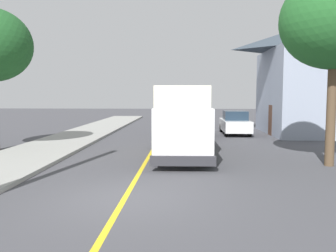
{
  "coord_description": "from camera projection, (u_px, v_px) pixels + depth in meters",
  "views": [
    {
      "loc": [
        1.62,
        -9.15,
        2.82
      ],
      "look_at": [
        0.87,
        6.54,
        1.4
      ],
      "focal_mm": 37.26,
      "sensor_mm": 36.0,
      "label": 1
    }
  ],
  "objects": [
    {
      "name": "parked_car_near",
      "position": [
        197.0,
        125.0,
        23.42
      ],
      "size": [
        2.02,
        4.48,
        1.67
      ],
      "color": "black",
      "rests_on": "ground"
    },
    {
      "name": "box_truck",
      "position": [
        182.0,
        117.0,
        16.34
      ],
      "size": [
        2.55,
        7.23,
        3.2
      ],
      "color": "#F2EDCC",
      "rests_on": "ground"
    },
    {
      "name": "centre_line_yellow",
      "position": [
        155.0,
        145.0,
        19.38
      ],
      "size": [
        0.16,
        56.0,
        0.01
      ],
      "primitive_type": "cube",
      "color": "gold",
      "rests_on": "ground"
    },
    {
      "name": "parked_van_across",
      "position": [
        235.0,
        123.0,
        24.78
      ],
      "size": [
        1.82,
        4.41,
        1.67
      ],
      "color": "silver",
      "rests_on": "ground"
    },
    {
      "name": "parked_car_mid",
      "position": [
        189.0,
        118.0,
        30.27
      ],
      "size": [
        1.89,
        4.44,
        1.67
      ],
      "color": "#B7B7BC",
      "rests_on": "ground"
    },
    {
      "name": "street_tree_far_side",
      "position": [
        335.0,
        21.0,
        13.33
      ],
      "size": [
        4.16,
        4.16,
        7.53
      ],
      "color": "brown",
      "rests_on": "ground"
    },
    {
      "name": "sidewalk_curb",
      "position": [
        5.0,
        165.0,
        13.66
      ],
      "size": [
        3.6,
        60.0,
        0.15
      ],
      "primitive_type": "cube",
      "color": "gray",
      "rests_on": "ground"
    },
    {
      "name": "ground_plane",
      "position": [
        124.0,
        199.0,
        9.43
      ],
      "size": [
        120.0,
        120.0,
        0.0
      ],
      "primitive_type": "plane",
      "color": "#424247"
    }
  ]
}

